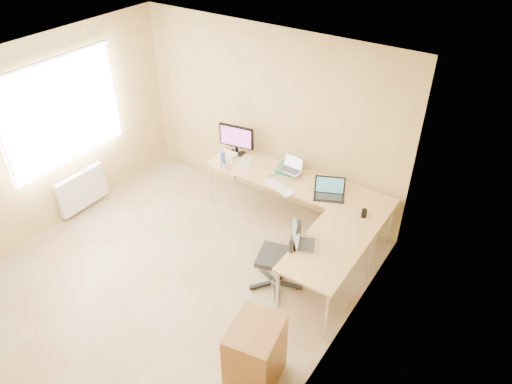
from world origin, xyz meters
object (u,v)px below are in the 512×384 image
Objects in this scene: water_bottle at (223,160)px; office_chair at (277,254)px; laptop_return at (306,237)px; laptop_center at (291,165)px; laptop_black at (330,189)px; mug at (226,165)px; desk_return at (326,271)px; monitor at (236,140)px; keyboard at (279,187)px; cabinet at (255,355)px; desk_fan at (238,142)px; desk_main at (296,202)px.

water_bottle reaches higher than office_chair.
laptop_center is at bearing 12.58° from laptop_return.
mug is (-1.52, -0.18, -0.07)m from laptop_black.
desk_return is 2.43× the size of monitor.
laptop_return reaches higher than keyboard.
office_chair is (-0.57, -0.19, 0.14)m from desk_return.
office_chair is at bearing -161.28° from desk_return.
office_chair is (0.51, -0.89, -0.24)m from keyboard.
water_bottle is at bearing 40.95° from laptop_return.
laptop_black reaches higher than cabinet.
laptop_center is at bearing -12.57° from monitor.
cabinet is (1.96, -2.11, -0.50)m from water_bottle.
mug is 0.38× the size of desk_fan.
laptop_return is (1.84, -1.24, -0.11)m from monitor.
laptop_return is 0.39× the size of office_chair.
laptop_black is (1.63, -0.25, -0.11)m from monitor.
mug reaches higher than desk_return.
water_bottle is at bearing 122.97° from cabinet.
laptop_black is 0.82× the size of keyboard.
laptop_black is 3.53× the size of mug.
keyboard is (0.05, -0.37, -0.14)m from laptop_center.
laptop_black is at bearing -12.82° from laptop_return.
desk_main is 8.54× the size of laptop_center.
laptop_return is at bearing -102.94° from laptop_black.
mug is at bearing -163.28° from desk_main.
desk_return is at bearing 2.81° from office_chair.
monitor is 2.13× the size of water_bottle.
laptop_black is 1.09× the size of laptop_return.
monitor is 1.82× the size of desk_fan.
cabinet is (2.02, -2.53, -0.60)m from monitor.
laptop_return is at bearing -154.21° from desk_return.
desk_fan is at bearing 144.70° from laptop_black.
desk_return is 2.47m from desk_fan.
monitor is at bearing -48.93° from desk_fan.
office_chair is (1.40, -0.89, -0.28)m from mug.
office_chair reaches higher than mug.
laptop_center is 1.06× the size of desk_fan.
office_chair is at bearing -121.02° from laptop_black.
monitor reaches higher than water_bottle.
cabinet reaches higher than desk_main.
laptop_black is 1.58m from water_bottle.
water_bottle is (-0.05, 0.00, 0.07)m from mug.
laptop_center is 2.76m from cabinet.
monitor is 1.10m from keyboard.
monitor reaches higher than desk_fan.
laptop_black is 1.69m from desk_fan.
laptop_center is at bearing 98.17° from office_chair.
water_bottle is (-0.93, 0.00, 0.11)m from keyboard.
office_chair is at bearing -36.63° from keyboard.
desk_fan is (-0.14, 0.50, 0.09)m from mug.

